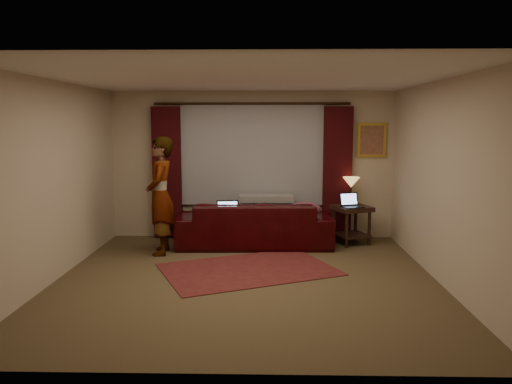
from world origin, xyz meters
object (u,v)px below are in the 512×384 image
person (161,196)px  end_table (351,225)px  laptop_table (353,200)px  tiffany_lamp (351,191)px  sofa (255,215)px  laptop_sofa (229,210)px

person → end_table: bearing=97.4°
end_table → laptop_table: laptop_table is taller
tiffany_lamp → laptop_table: size_ratio=1.31×
tiffany_lamp → person: 3.23m
laptop_table → person: 3.14m
sofa → end_table: bearing=-175.8°
sofa → tiffany_lamp: tiffany_lamp is taller
end_table → laptop_table: size_ratio=1.82×
tiffany_lamp → person: person is taller
tiffany_lamp → laptop_sofa: bearing=-164.2°
laptop_sofa → person: size_ratio=0.21×
sofa → laptop_sofa: size_ratio=6.54×
laptop_table → person: size_ratio=0.19×
sofa → person: (-1.45, -0.55, 0.40)m
end_table → laptop_sofa: bearing=-168.8°
tiffany_lamp → laptop_table: 0.36m
laptop_sofa → person: (-1.04, -0.31, 0.27)m
sofa → tiffany_lamp: size_ratio=5.45×
sofa → tiffany_lamp: 1.73m
tiffany_lamp → person: (-3.11, -0.90, 0.03)m
tiffany_lamp → laptop_table: tiffany_lamp is taller
sofa → laptop_sofa: 0.50m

